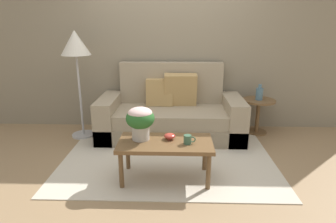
% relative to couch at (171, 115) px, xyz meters
% --- Properties ---
extents(ground_plane, '(14.00, 14.00, 0.00)m').
position_rel_couch_xyz_m(ground_plane, '(-0.02, -0.71, -0.31)').
color(ground_plane, '#997A56').
extents(wall_back, '(6.40, 0.12, 2.68)m').
position_rel_couch_xyz_m(wall_back, '(-0.02, 0.47, 1.03)').
color(wall_back, gray).
rests_on(wall_back, ground).
extents(area_rug, '(2.53, 1.83, 0.01)m').
position_rel_couch_xyz_m(area_rug, '(-0.02, -0.76, -0.31)').
color(area_rug, beige).
rests_on(area_rug, ground).
extents(couch, '(2.04, 0.88, 1.04)m').
position_rel_couch_xyz_m(couch, '(0.00, 0.00, 0.00)').
color(couch, gray).
rests_on(couch, ground).
extents(coffee_table, '(0.97, 0.50, 0.43)m').
position_rel_couch_xyz_m(coffee_table, '(-0.03, -1.25, 0.06)').
color(coffee_table, brown).
rests_on(coffee_table, ground).
extents(side_table, '(0.47, 0.47, 0.52)m').
position_rel_couch_xyz_m(side_table, '(1.30, 0.13, 0.05)').
color(side_table, brown).
rests_on(side_table, ground).
extents(floor_lamp, '(0.40, 0.40, 1.51)m').
position_rel_couch_xyz_m(floor_lamp, '(-1.29, -0.07, 0.94)').
color(floor_lamp, '#B2B2B7').
rests_on(floor_lamp, ground).
extents(potted_plant, '(0.30, 0.30, 0.35)m').
position_rel_couch_xyz_m(potted_plant, '(-0.29, -1.20, 0.34)').
color(potted_plant, '#B7B2A8').
rests_on(potted_plant, coffee_table).
extents(coffee_mug, '(0.12, 0.08, 0.09)m').
position_rel_couch_xyz_m(coffee_mug, '(0.20, -1.30, 0.16)').
color(coffee_mug, '#3D664C').
rests_on(coffee_mug, coffee_table).
extents(snack_bowl, '(0.12, 0.12, 0.06)m').
position_rel_couch_xyz_m(snack_bowl, '(0.01, -1.19, 0.15)').
color(snack_bowl, '#B2382D').
rests_on(snack_bowl, coffee_table).
extents(table_vase, '(0.10, 0.10, 0.23)m').
position_rel_couch_xyz_m(table_vase, '(1.29, 0.12, 0.30)').
color(table_vase, slate).
rests_on(table_vase, side_table).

